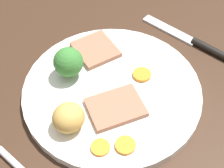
{
  "coord_description": "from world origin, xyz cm",
  "views": [
    {
      "loc": [
        -18.68,
        -22.41,
        43.59
      ],
      "look_at": [
        3.9,
        -0.89,
        6.0
      ],
      "focal_mm": 54.02,
      "sensor_mm": 36.0,
      "label": 1
    }
  ],
  "objects_px": {
    "meat_slice_under": "(95,49)",
    "broccoli_floret": "(68,62)",
    "fork": "(5,155)",
    "carrot_coin_side": "(142,75)",
    "knife": "(197,43)",
    "roast_potato_left": "(69,118)",
    "dinner_plate": "(112,91)",
    "carrot_coin_front": "(125,145)",
    "meat_slice_main": "(116,107)",
    "carrot_coin_back": "(100,147)"
  },
  "relations": [
    {
      "from": "dinner_plate",
      "to": "meat_slice_main",
      "type": "relative_size",
      "value": 3.49
    },
    {
      "from": "roast_potato_left",
      "to": "meat_slice_main",
      "type": "bearing_deg",
      "value": -22.36
    },
    {
      "from": "meat_slice_under",
      "to": "fork",
      "type": "distance_m",
      "value": 0.21
    },
    {
      "from": "meat_slice_under",
      "to": "broccoli_floret",
      "type": "relative_size",
      "value": 1.3
    },
    {
      "from": "meat_slice_under",
      "to": "carrot_coin_side",
      "type": "distance_m",
      "value": 0.09
    },
    {
      "from": "dinner_plate",
      "to": "roast_potato_left",
      "type": "bearing_deg",
      "value": -177.55
    },
    {
      "from": "meat_slice_under",
      "to": "roast_potato_left",
      "type": "height_order",
      "value": "roast_potato_left"
    },
    {
      "from": "roast_potato_left",
      "to": "carrot_coin_back",
      "type": "distance_m",
      "value": 0.06
    },
    {
      "from": "carrot_coin_back",
      "to": "roast_potato_left",
      "type": "bearing_deg",
      "value": 94.55
    },
    {
      "from": "dinner_plate",
      "to": "broccoli_floret",
      "type": "height_order",
      "value": "broccoli_floret"
    },
    {
      "from": "fork",
      "to": "knife",
      "type": "height_order",
      "value": "knife"
    },
    {
      "from": "roast_potato_left",
      "to": "knife",
      "type": "height_order",
      "value": "roast_potato_left"
    },
    {
      "from": "dinner_plate",
      "to": "carrot_coin_front",
      "type": "height_order",
      "value": "carrot_coin_front"
    },
    {
      "from": "roast_potato_left",
      "to": "carrot_coin_back",
      "type": "bearing_deg",
      "value": -85.45
    },
    {
      "from": "meat_slice_main",
      "to": "roast_potato_left",
      "type": "distance_m",
      "value": 0.07
    },
    {
      "from": "broccoli_floret",
      "to": "carrot_coin_front",
      "type": "bearing_deg",
      "value": -102.94
    },
    {
      "from": "broccoli_floret",
      "to": "fork",
      "type": "xyz_separation_m",
      "value": [
        -0.15,
        -0.04,
        -0.04
      ]
    },
    {
      "from": "meat_slice_under",
      "to": "carrot_coin_side",
      "type": "xyz_separation_m",
      "value": [
        0.01,
        -0.09,
        -0.0
      ]
    },
    {
      "from": "fork",
      "to": "knife",
      "type": "relative_size",
      "value": 0.82
    },
    {
      "from": "roast_potato_left",
      "to": "knife",
      "type": "xyz_separation_m",
      "value": [
        0.26,
        -0.03,
        -0.03
      ]
    },
    {
      "from": "meat_slice_under",
      "to": "knife",
      "type": "height_order",
      "value": "meat_slice_under"
    },
    {
      "from": "fork",
      "to": "meat_slice_under",
      "type": "bearing_deg",
      "value": -81.27
    },
    {
      "from": "carrot_coin_back",
      "to": "carrot_coin_front",
      "type": "bearing_deg",
      "value": -41.06
    },
    {
      "from": "meat_slice_main",
      "to": "carrot_coin_front",
      "type": "height_order",
      "value": "meat_slice_main"
    },
    {
      "from": "carrot_coin_side",
      "to": "fork",
      "type": "relative_size",
      "value": 0.18
    },
    {
      "from": "roast_potato_left",
      "to": "fork",
      "type": "distance_m",
      "value": 0.1
    },
    {
      "from": "carrot_coin_side",
      "to": "knife",
      "type": "height_order",
      "value": "carrot_coin_side"
    },
    {
      "from": "fork",
      "to": "meat_slice_main",
      "type": "bearing_deg",
      "value": -114.86
    },
    {
      "from": "carrot_coin_front",
      "to": "fork",
      "type": "distance_m",
      "value": 0.16
    },
    {
      "from": "dinner_plate",
      "to": "carrot_coin_back",
      "type": "distance_m",
      "value": 0.1
    },
    {
      "from": "meat_slice_under",
      "to": "carrot_coin_front",
      "type": "distance_m",
      "value": 0.18
    },
    {
      "from": "meat_slice_main",
      "to": "fork",
      "type": "bearing_deg",
      "value": 158.21
    },
    {
      "from": "dinner_plate",
      "to": "meat_slice_under",
      "type": "distance_m",
      "value": 0.08
    },
    {
      "from": "carrot_coin_back",
      "to": "knife",
      "type": "bearing_deg",
      "value": 5.76
    },
    {
      "from": "dinner_plate",
      "to": "meat_slice_main",
      "type": "distance_m",
      "value": 0.04
    },
    {
      "from": "meat_slice_under",
      "to": "knife",
      "type": "xyz_separation_m",
      "value": [
        0.14,
        -0.1,
        -0.01
      ]
    },
    {
      "from": "roast_potato_left",
      "to": "dinner_plate",
      "type": "bearing_deg",
      "value": 2.45
    },
    {
      "from": "meat_slice_under",
      "to": "carrot_coin_back",
      "type": "height_order",
      "value": "meat_slice_under"
    },
    {
      "from": "fork",
      "to": "knife",
      "type": "xyz_separation_m",
      "value": [
        0.35,
        -0.06,
        0.0
      ]
    },
    {
      "from": "carrot_coin_side",
      "to": "knife",
      "type": "distance_m",
      "value": 0.13
    },
    {
      "from": "meat_slice_main",
      "to": "carrot_coin_side",
      "type": "bearing_deg",
      "value": 10.72
    },
    {
      "from": "carrot_coin_front",
      "to": "carrot_coin_side",
      "type": "height_order",
      "value": "same"
    },
    {
      "from": "dinner_plate",
      "to": "carrot_coin_side",
      "type": "bearing_deg",
      "value": -17.75
    },
    {
      "from": "carrot_coin_front",
      "to": "carrot_coin_back",
      "type": "height_order",
      "value": "same"
    },
    {
      "from": "dinner_plate",
      "to": "fork",
      "type": "xyz_separation_m",
      "value": [
        -0.17,
        0.03,
        -0.0
      ]
    },
    {
      "from": "dinner_plate",
      "to": "broccoli_floret",
      "type": "distance_m",
      "value": 0.08
    },
    {
      "from": "carrot_coin_side",
      "to": "knife",
      "type": "relative_size",
      "value": 0.15
    },
    {
      "from": "carrot_coin_front",
      "to": "carrot_coin_back",
      "type": "distance_m",
      "value": 0.03
    },
    {
      "from": "dinner_plate",
      "to": "broccoli_floret",
      "type": "bearing_deg",
      "value": 110.98
    },
    {
      "from": "meat_slice_under",
      "to": "fork",
      "type": "relative_size",
      "value": 0.43
    }
  ]
}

